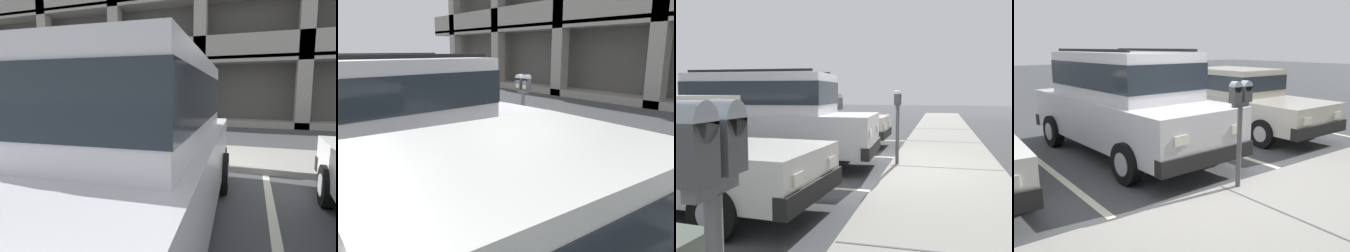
% 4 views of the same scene
% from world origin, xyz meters
% --- Properties ---
extents(ground_plane, '(80.00, 80.00, 0.10)m').
position_xyz_m(ground_plane, '(0.00, 0.00, -0.05)').
color(ground_plane, '#444749').
extents(sidewalk, '(40.00, 2.20, 0.12)m').
position_xyz_m(sidewalk, '(0.00, 1.30, 0.06)').
color(sidewalk, '#9E9B93').
rests_on(sidewalk, ground_plane).
extents(parking_stall_lines, '(12.93, 4.80, 0.01)m').
position_xyz_m(parking_stall_lines, '(1.60, -1.40, 0.00)').
color(parking_stall_lines, silver).
rests_on(parking_stall_lines, ground_plane).
extents(silver_suv, '(2.18, 4.86, 2.03)m').
position_xyz_m(silver_suv, '(0.04, -2.48, 1.09)').
color(silver_suv, silver).
rests_on(silver_suv, ground_plane).
extents(parking_meter_near, '(0.35, 0.12, 1.50)m').
position_xyz_m(parking_meter_near, '(-0.20, 0.35, 1.24)').
color(parking_meter_near, '#595B60').
rests_on(parking_meter_near, sidewalk).
extents(parking_garage, '(32.00, 10.00, 13.25)m').
position_xyz_m(parking_garage, '(-1.16, 12.85, 6.03)').
color(parking_garage, '#54514D').
rests_on(parking_garage, ground_plane).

